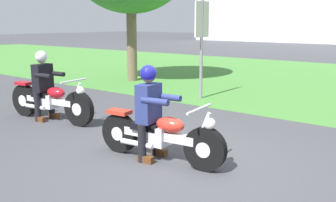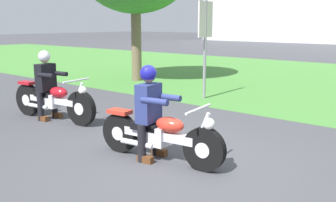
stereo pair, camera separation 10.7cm
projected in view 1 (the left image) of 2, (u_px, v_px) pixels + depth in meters
ground at (173, 163)px, 5.37m from camera, size 120.00×120.00×0.00m
motorcycle_lead at (160, 135)px, 5.41m from camera, size 2.06×0.66×0.86m
rider_lead at (150, 105)px, 5.41m from camera, size 0.58×0.50×1.38m
motorcycle_follow at (50, 101)px, 7.64m from camera, size 2.26×0.66×0.90m
rider_follow at (43, 80)px, 7.64m from camera, size 0.58×0.50×1.42m
sign_banner at (202, 32)px, 9.65m from camera, size 0.08×0.60×2.60m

